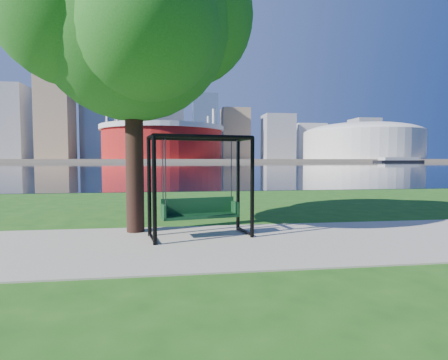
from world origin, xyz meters
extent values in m
plane|color=#1E5114|center=(0.00, 0.00, 0.00)|extent=(900.00, 900.00, 0.00)
cube|color=#9E937F|center=(0.00, -0.50, 0.01)|extent=(120.00, 4.00, 0.03)
cube|color=black|center=(0.00, 102.00, 0.01)|extent=(900.00, 180.00, 0.02)
cube|color=#937F60|center=(0.00, 306.00, 1.00)|extent=(900.00, 228.00, 2.00)
cylinder|color=maroon|center=(-10.00, 235.00, 13.00)|extent=(80.00, 80.00, 22.00)
cylinder|color=silver|center=(-10.00, 235.00, 22.50)|extent=(83.00, 83.00, 3.00)
cylinder|color=silver|center=(22.91, 254.00, 18.00)|extent=(2.00, 2.00, 32.00)
cylinder|color=silver|center=(-42.91, 254.00, 18.00)|extent=(2.00, 2.00, 32.00)
cylinder|color=silver|center=(-42.91, 216.00, 18.00)|extent=(2.00, 2.00, 32.00)
cylinder|color=silver|center=(22.91, 216.00, 18.00)|extent=(2.00, 2.00, 32.00)
cylinder|color=beige|center=(135.00, 235.00, 12.00)|extent=(84.00, 84.00, 20.00)
ellipsoid|color=beige|center=(135.00, 235.00, 21.00)|extent=(84.00, 84.00, 15.12)
cube|color=gray|center=(-140.00, 310.00, 33.00)|extent=(28.00, 28.00, 62.00)
cube|color=#998466|center=(-100.00, 300.00, 46.00)|extent=(26.00, 26.00, 88.00)
cube|color=slate|center=(-70.00, 325.00, 49.50)|extent=(30.00, 24.00, 95.00)
cube|color=gray|center=(-40.00, 305.00, 38.00)|extent=(24.00, 24.00, 72.00)
cube|color=silver|center=(-10.00, 335.00, 42.00)|extent=(32.00, 28.00, 80.00)
cube|color=slate|center=(25.00, 310.00, 31.00)|extent=(22.00, 22.00, 58.00)
cube|color=#998466|center=(55.00, 325.00, 26.00)|extent=(26.00, 26.00, 48.00)
cube|color=gray|center=(95.00, 315.00, 23.00)|extent=(28.00, 24.00, 42.00)
cube|color=silver|center=(135.00, 340.00, 20.00)|extent=(30.00, 26.00, 36.00)
cube|color=gray|center=(185.00, 320.00, 22.00)|extent=(24.00, 24.00, 40.00)
cube|color=#998466|center=(225.00, 335.00, 18.00)|extent=(26.00, 26.00, 32.00)
sphere|color=#998466|center=(-100.00, 300.00, 93.50)|extent=(10.00, 10.00, 10.00)
cylinder|color=black|center=(-1.63, -0.49, 1.19)|extent=(0.11, 0.11, 2.38)
cylinder|color=black|center=(0.60, -0.06, 1.19)|extent=(0.11, 0.11, 2.38)
cylinder|color=black|center=(-1.80, 0.42, 1.19)|extent=(0.11, 0.11, 2.38)
cylinder|color=black|center=(0.43, 0.85, 1.19)|extent=(0.11, 0.11, 2.38)
cylinder|color=black|center=(-0.51, -0.28, 2.38)|extent=(2.25, 0.52, 0.09)
cylinder|color=black|center=(-0.69, 0.64, 2.38)|extent=(2.25, 0.52, 0.09)
cylinder|color=black|center=(-1.72, -0.04, 2.38)|extent=(0.27, 0.93, 0.09)
cylinder|color=black|center=(-1.72, -0.04, 0.08)|extent=(0.25, 0.93, 0.07)
cylinder|color=black|center=(0.52, 0.40, 2.38)|extent=(0.27, 0.93, 0.09)
cylinder|color=black|center=(0.52, 0.40, 0.08)|extent=(0.25, 0.93, 0.07)
cube|color=black|center=(-0.60, 0.18, 0.52)|extent=(1.86, 0.80, 0.06)
cube|color=black|center=(-0.64, 0.38, 0.74)|extent=(1.78, 0.40, 0.39)
cube|color=black|center=(-1.46, 0.01, 0.66)|extent=(0.14, 0.47, 0.35)
cube|color=black|center=(0.26, 0.35, 0.66)|extent=(0.14, 0.47, 0.35)
cylinder|color=#3A3A40|center=(-1.40, -0.17, 1.57)|extent=(0.03, 0.03, 1.50)
cylinder|color=#3A3A40|center=(0.27, 0.15, 1.57)|extent=(0.03, 0.03, 1.50)
cylinder|color=#3A3A40|center=(-1.47, 0.20, 1.57)|extent=(0.03, 0.03, 1.50)
cylinder|color=#3A3A40|center=(0.20, 0.53, 1.57)|extent=(0.03, 0.03, 1.50)
cylinder|color=black|center=(-2.20, 0.99, 2.22)|extent=(0.44, 0.44, 4.45)
sphere|color=#205A1A|center=(-2.20, 0.99, 5.26)|extent=(4.85, 4.85, 4.85)
sphere|color=#205A1A|center=(-0.89, 1.60, 5.66)|extent=(3.64, 3.64, 3.64)
sphere|color=#205A1A|center=(-3.41, 0.59, 5.46)|extent=(3.84, 3.84, 3.84)
sphere|color=#205A1A|center=(-1.80, -0.12, 4.75)|extent=(3.23, 3.23, 3.23)
sphere|color=#205A1A|center=(-2.81, 2.21, 6.06)|extent=(3.44, 3.44, 3.44)
cube|color=black|center=(131.88, 186.35, 0.62)|extent=(30.69, 11.11, 1.20)
cube|color=beige|center=(131.88, 186.35, 2.12)|extent=(24.57, 8.98, 1.80)
camera|label=1|loc=(-1.16, -8.05, 1.87)|focal=28.00mm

